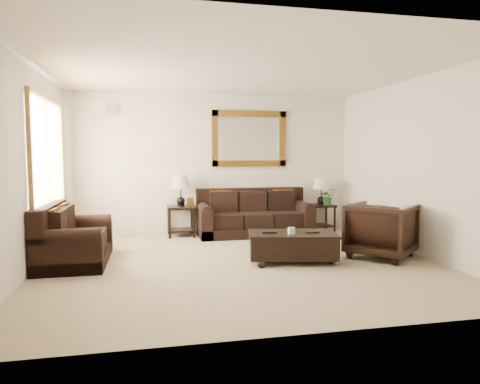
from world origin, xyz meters
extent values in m
cube|color=gray|center=(0.00, 0.00, 0.00)|extent=(5.50, 5.00, 0.01)
cube|color=white|center=(0.00, 0.00, 2.70)|extent=(5.50, 5.00, 0.01)
cube|color=silver|center=(0.00, 2.50, 1.35)|extent=(5.50, 0.01, 2.70)
cube|color=silver|center=(0.00, -2.50, 1.35)|extent=(5.50, 0.01, 2.70)
cube|color=silver|center=(-2.75, 0.00, 1.35)|extent=(0.01, 5.00, 2.70)
cube|color=silver|center=(2.75, 0.00, 1.35)|extent=(0.01, 5.00, 2.70)
cube|color=white|center=(-2.73, 0.90, 1.55)|extent=(0.01, 1.80, 1.50)
cube|color=brown|center=(-2.70, 0.90, 2.34)|extent=(0.06, 1.96, 0.08)
cube|color=brown|center=(-2.70, 0.90, 0.76)|extent=(0.06, 1.96, 0.08)
cube|color=brown|center=(-2.70, -0.04, 1.55)|extent=(0.06, 0.08, 1.50)
cube|color=brown|center=(-2.70, 1.84, 1.55)|extent=(0.06, 0.08, 1.50)
cube|color=brown|center=(-2.70, 0.90, 1.55)|extent=(0.05, 0.05, 1.50)
cube|color=#502D10|center=(0.71, 2.46, 1.85)|extent=(1.50, 0.06, 1.10)
cube|color=white|center=(0.71, 2.48, 1.85)|extent=(1.26, 0.01, 0.86)
cube|color=#999999|center=(-1.90, 2.48, 2.35)|extent=(0.25, 0.02, 0.18)
cube|color=black|center=(0.71, 2.02, 0.09)|extent=(2.14, 0.92, 0.18)
cube|color=black|center=(0.71, 2.37, 0.66)|extent=(2.14, 0.21, 0.44)
cube|color=black|center=(0.13, 2.00, 0.31)|extent=(0.55, 0.76, 0.26)
cube|color=black|center=(0.71, 2.00, 0.31)|extent=(0.55, 0.76, 0.26)
cube|color=black|center=(1.28, 2.00, 0.31)|extent=(0.55, 0.76, 0.26)
cube|color=black|center=(-0.26, 2.02, 0.26)|extent=(0.21, 0.92, 0.52)
cylinder|color=black|center=(-0.26, 2.02, 0.52)|extent=(0.21, 0.91, 0.21)
cube|color=black|center=(1.67, 2.02, 0.26)|extent=(0.21, 0.92, 0.52)
cylinder|color=black|center=(1.67, 2.02, 0.52)|extent=(0.21, 0.91, 0.21)
cube|color=#69330D|center=(0.08, 2.19, 0.65)|extent=(0.41, 0.18, 0.42)
cube|color=#69330D|center=(1.33, 2.19, 0.65)|extent=(0.41, 0.18, 0.42)
cube|color=black|center=(-2.29, 0.48, 0.08)|extent=(0.89, 1.49, 0.17)
cube|color=black|center=(-2.63, 0.48, 0.63)|extent=(0.21, 1.49, 0.42)
cube|color=black|center=(-2.27, 0.21, 0.29)|extent=(0.73, 0.52, 0.25)
cube|color=black|center=(-2.27, 0.75, 0.29)|extent=(0.73, 0.52, 0.25)
cube|color=black|center=(-2.29, -0.17, 0.25)|extent=(0.89, 0.21, 0.49)
cylinder|color=black|center=(-2.29, -0.17, 0.49)|extent=(0.87, 0.21, 0.21)
cube|color=black|center=(-2.29, 1.12, 0.25)|extent=(0.89, 0.21, 0.49)
cylinder|color=black|center=(-2.29, 1.12, 0.49)|extent=(0.87, 0.21, 0.21)
cube|color=#69330D|center=(-2.45, 0.16, 0.62)|extent=(0.17, 0.39, 0.40)
cube|color=#69330D|center=(-2.45, 0.79, 0.62)|extent=(0.17, 0.39, 0.40)
cube|color=black|center=(-0.68, 2.20, 0.55)|extent=(0.52, 0.52, 0.05)
cube|color=black|center=(-0.68, 2.20, 0.11)|extent=(0.44, 0.44, 0.03)
cylinder|color=black|center=(-0.90, 1.97, 0.26)|extent=(0.05, 0.05, 0.52)
cylinder|color=black|center=(-0.45, 1.97, 0.26)|extent=(0.05, 0.05, 0.52)
cylinder|color=black|center=(-0.90, 2.42, 0.26)|extent=(0.05, 0.05, 0.52)
cylinder|color=black|center=(-0.45, 2.42, 0.26)|extent=(0.05, 0.05, 0.52)
sphere|color=black|center=(-0.68, 2.20, 0.67)|extent=(0.16, 0.16, 0.16)
cylinder|color=black|center=(-0.68, 2.20, 0.84)|extent=(0.02, 0.02, 0.34)
cone|color=tan|center=(-0.68, 2.20, 1.03)|extent=(0.36, 0.36, 0.25)
cube|color=#502D10|center=(-0.51, 2.10, 0.65)|extent=(0.14, 0.09, 0.16)
cube|color=black|center=(2.14, 2.22, 0.51)|extent=(0.49, 0.49, 0.04)
cube|color=black|center=(2.14, 2.22, 0.11)|extent=(0.42, 0.42, 0.03)
cylinder|color=black|center=(1.93, 2.01, 0.24)|extent=(0.04, 0.04, 0.49)
cylinder|color=black|center=(2.35, 2.01, 0.24)|extent=(0.04, 0.04, 0.49)
cylinder|color=black|center=(1.93, 2.42, 0.24)|extent=(0.04, 0.04, 0.49)
cylinder|color=black|center=(2.35, 2.42, 0.24)|extent=(0.04, 0.04, 0.49)
sphere|color=black|center=(2.14, 2.22, 0.62)|extent=(0.15, 0.15, 0.15)
cylinder|color=black|center=(2.14, 2.22, 0.78)|extent=(0.02, 0.02, 0.32)
cone|color=tan|center=(2.14, 2.22, 0.96)|extent=(0.34, 0.34, 0.23)
sphere|color=black|center=(0.23, -0.33, 0.04)|extent=(0.11, 0.11, 0.11)
sphere|color=black|center=(1.26, -0.33, 0.04)|extent=(0.11, 0.11, 0.11)
sphere|color=black|center=(0.23, 0.14, 0.04)|extent=(0.11, 0.11, 0.11)
sphere|color=black|center=(1.26, 0.14, 0.04)|extent=(0.11, 0.11, 0.11)
cube|color=black|center=(0.75, -0.09, 0.25)|extent=(1.32, 0.88, 0.34)
cube|color=black|center=(0.75, -0.09, 0.40)|extent=(1.35, 0.90, 0.04)
cube|color=black|center=(0.42, -0.05, 0.44)|extent=(0.23, 0.18, 0.03)
cube|color=black|center=(1.03, -0.14, 0.43)|extent=(0.21, 0.16, 0.02)
cube|color=white|center=(0.70, -0.19, 0.47)|extent=(0.09, 0.06, 0.09)
imported|color=black|center=(2.14, -0.11, 0.45)|extent=(1.20, 1.20, 0.90)
imported|color=#22531C|center=(2.24, 2.13, 0.66)|extent=(0.32, 0.35, 0.26)
camera|label=1|loc=(-1.22, -5.85, 1.53)|focal=32.00mm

